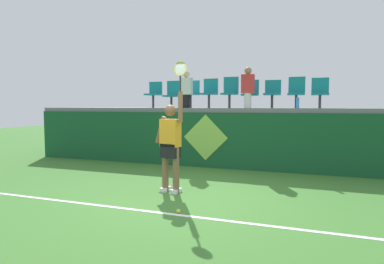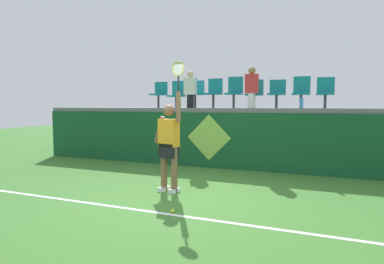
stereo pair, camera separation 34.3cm
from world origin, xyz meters
name	(u,v)px [view 2 (the right image)]	position (x,y,z in m)	size (l,w,h in m)	color
ground_plane	(177,198)	(0.00, 0.00, 0.00)	(40.00, 40.00, 0.00)	#3D752D
court_back_wall	(227,141)	(0.00, 3.18, 0.76)	(12.27, 0.20, 1.53)	#144C28
spectator_platform	(238,110)	(0.00, 4.35, 1.59)	(12.27, 2.43, 0.12)	slate
court_baseline_stripe	(153,212)	(0.00, -0.93, 0.00)	(11.04, 0.08, 0.01)	white
tennis_player	(169,143)	(-0.32, 0.32, 0.98)	(0.74, 0.33, 2.56)	white
tennis_ball	(173,211)	(0.32, -0.84, 0.03)	(0.07, 0.07, 0.07)	#D1E533
water_bottle	(302,103)	(1.91, 3.24, 1.78)	(0.08, 0.08, 0.27)	#338CE5
stadium_chair_0	(159,93)	(-2.45, 3.89, 2.12)	(0.44, 0.42, 0.82)	#38383D
stadium_chair_1	(177,93)	(-1.83, 3.90, 2.10)	(0.44, 0.42, 0.84)	#38383D
stadium_chair_2	(196,92)	(-1.20, 3.89, 2.12)	(0.44, 0.42, 0.83)	#38383D
stadium_chair_3	(214,91)	(-0.62, 3.90, 2.14)	(0.44, 0.42, 0.87)	#38383D
stadium_chair_4	(235,91)	(0.00, 3.90, 2.15)	(0.44, 0.42, 0.91)	#38383D
stadium_chair_5	(255,92)	(0.59, 3.90, 2.09)	(0.44, 0.42, 0.81)	#38383D
stadium_chair_6	(277,92)	(1.21, 3.89, 2.09)	(0.44, 0.42, 0.79)	#38383D
stadium_chair_7	(301,91)	(1.85, 3.90, 2.11)	(0.44, 0.42, 0.86)	#38383D
stadium_chair_8	(325,91)	(2.45, 3.90, 2.09)	(0.44, 0.42, 0.82)	#38383D
spectator_0	(252,87)	(0.59, 3.49, 2.23)	(0.34, 0.20, 1.11)	white
spectator_1	(190,89)	(-1.20, 3.45, 2.21)	(0.34, 0.21, 1.08)	black
wall_signage_mount	(209,168)	(-0.48, 3.08, 0.00)	(1.27, 0.01, 1.48)	#144C28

